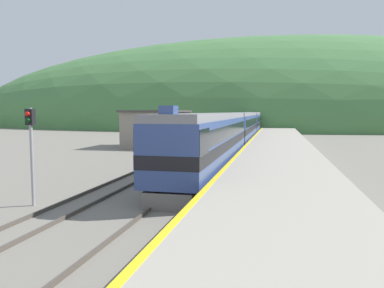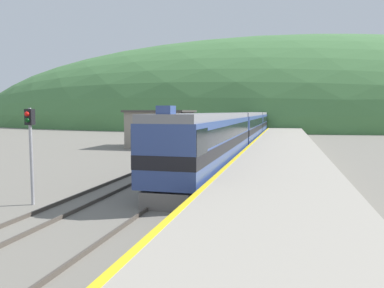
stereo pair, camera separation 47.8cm
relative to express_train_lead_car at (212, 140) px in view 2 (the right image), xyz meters
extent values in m
cube|color=#4C443D|center=(-0.72, 40.15, -2.16)|extent=(0.08, 180.00, 0.16)
cube|color=#4C443D|center=(0.72, 40.15, -2.16)|extent=(0.08, 180.00, 0.16)
cube|color=#4C443D|center=(-4.99, 40.15, -2.16)|extent=(0.08, 180.00, 0.16)
cube|color=#4C443D|center=(-3.55, 40.15, -2.16)|extent=(0.08, 180.00, 0.16)
cube|color=#9E9689|center=(4.66, 20.15, -1.67)|extent=(6.06, 140.00, 1.15)
cube|color=yellow|center=(1.75, 20.15, -1.09)|extent=(0.24, 140.00, 0.01)
ellipsoid|color=#477A42|center=(0.00, 90.36, -2.24)|extent=(194.93, 87.72, 50.92)
cube|color=gray|center=(-9.55, 17.18, -0.17)|extent=(6.68, 6.30, 4.14)
cube|color=#47423D|center=(-9.55, 17.18, 2.01)|extent=(7.18, 6.80, 0.24)
cube|color=black|center=(0.00, 0.24, -1.82)|extent=(2.32, 20.22, 0.85)
cube|color=#334784|center=(0.00, 0.24, 0.03)|extent=(2.84, 21.51, 2.85)
cube|color=black|center=(0.00, 0.24, -0.20)|extent=(2.87, 21.53, 0.63)
cube|color=black|center=(0.00, 0.24, 0.66)|extent=(2.86, 20.22, 0.85)
cube|color=slate|center=(0.00, 0.24, 1.66)|extent=(2.67, 21.51, 0.40)
cube|color=black|center=(0.00, -9.39, 0.66)|extent=(2.88, 2.20, 1.14)
cube|color=#334784|center=(0.00, -10.07, 2.04)|extent=(0.64, 0.80, 0.36)
cube|color=slate|center=(0.00, -10.32, -1.86)|extent=(2.21, 0.40, 0.77)
cube|color=black|center=(0.00, 22.65, -1.82)|extent=(2.32, 20.23, 0.85)
cube|color=#334784|center=(0.00, 22.65, 0.03)|extent=(2.84, 21.53, 2.85)
cube|color=black|center=(0.00, 22.65, -0.20)|extent=(2.87, 21.55, 0.63)
cube|color=black|center=(0.00, 22.65, 0.66)|extent=(2.86, 20.23, 0.85)
cube|color=slate|center=(0.00, 22.65, 1.66)|extent=(2.67, 21.53, 0.40)
cube|color=black|center=(0.00, 45.08, -1.82)|extent=(2.32, 20.23, 0.85)
cube|color=#334784|center=(0.00, 45.08, 0.03)|extent=(2.84, 21.53, 2.85)
cube|color=black|center=(0.00, 45.08, -0.20)|extent=(2.87, 21.55, 0.63)
cube|color=black|center=(0.00, 45.08, 0.66)|extent=(2.86, 20.23, 0.85)
cube|color=slate|center=(0.00, 45.08, 1.66)|extent=(2.67, 21.53, 0.40)
cube|color=black|center=(0.00, 67.51, -1.82)|extent=(2.32, 20.23, 0.85)
cube|color=#334784|center=(0.00, 67.51, 0.03)|extent=(2.84, 21.53, 2.85)
cube|color=black|center=(0.00, 67.51, -0.20)|extent=(2.87, 21.55, 0.63)
cube|color=black|center=(0.00, 67.51, 0.66)|extent=(2.86, 20.23, 0.85)
cube|color=slate|center=(0.00, 67.51, 1.66)|extent=(2.67, 21.53, 0.40)
cylinder|color=#9E9EA3|center=(-6.12, -10.79, -0.05)|extent=(0.14, 0.14, 4.38)
cube|color=black|center=(-6.12, -10.79, 1.73)|extent=(0.36, 0.28, 0.71)
sphere|color=red|center=(-6.12, -10.96, 1.87)|extent=(0.22, 0.22, 0.22)
sphere|color=black|center=(-6.12, -10.96, 1.59)|extent=(0.22, 0.22, 0.22)
camera|label=1|loc=(4.48, -25.28, 1.97)|focal=35.00mm
camera|label=2|loc=(4.94, -25.17, 1.97)|focal=35.00mm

